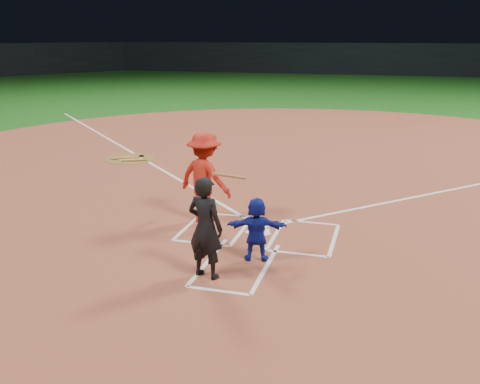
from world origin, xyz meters
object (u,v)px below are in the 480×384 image
(catcher, at_px, (257,229))
(umpire, at_px, (205,228))
(batter_at_plate, at_px, (205,178))
(on_deck_circle, at_px, (131,159))
(home_plate, at_px, (259,232))

(catcher, height_order, umpire, umpire)
(catcher, bearing_deg, batter_at_plate, -58.87)
(catcher, xyz_separation_m, umpire, (-0.67, -0.93, 0.30))
(umpire, bearing_deg, on_deck_circle, -41.97)
(on_deck_circle, bearing_deg, catcher, -48.81)
(on_deck_circle, bearing_deg, home_plate, -43.88)
(on_deck_circle, relative_size, umpire, 0.95)
(home_plate, bearing_deg, umpire, 80.87)
(on_deck_circle, relative_size, catcher, 1.41)
(home_plate, relative_size, on_deck_circle, 0.35)
(catcher, xyz_separation_m, batter_at_plate, (-1.62, 1.76, 0.41))
(umpire, relative_size, batter_at_plate, 0.89)
(home_plate, xyz_separation_m, catcher, (0.29, -1.39, 0.60))
(on_deck_circle, distance_m, catcher, 9.31)
(batter_at_plate, bearing_deg, on_deck_circle, 130.71)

